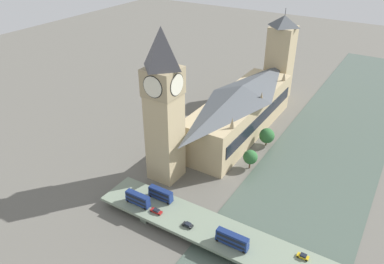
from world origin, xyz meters
TOP-DOWN VIEW (x-y plane):
  - ground_plane at (0.00, 0.00)m, footprint 600.00×600.00m
  - river_water at (-31.03, 0.00)m, footprint 50.06×360.00m
  - parliament_hall at (14.58, -8.00)m, footprint 23.62×85.11m
  - clock_tower at (25.04, 44.69)m, footprint 13.49×13.49m
  - victoria_tower at (14.63, -61.71)m, footprint 14.31×14.31m
  - road_bridge at (-31.03, 67.02)m, footprint 132.12×16.39m
  - double_decker_bus_lead at (-19.61, 70.04)m, footprint 11.55×2.53m
  - double_decker_bus_mid at (14.54, 63.25)m, footprint 10.22×2.60m
  - double_decker_bus_rear at (20.11, 70.31)m, footprint 10.34×2.53m
  - car_northbound_mid at (-41.50, 62.83)m, footprint 3.81×1.75m
  - car_northbound_tail at (-2.37, 70.39)m, footprint 3.87×1.86m
  - car_southbound_mid at (11.44, 70.39)m, footprint 4.63×1.81m
  - tree_embankment_near at (-2.78, -2.65)m, footprint 7.60×7.60m
  - tree_embankment_mid at (-3.98, 20.17)m, footprint 6.59×6.59m

SIDE VIEW (x-z plane):
  - ground_plane at x=0.00m, z-range 0.00..0.00m
  - river_water at x=-31.03m, z-range 0.00..0.30m
  - road_bridge at x=-31.03m, z-range 1.21..5.35m
  - car_southbound_mid at x=11.44m, z-range 4.13..5.55m
  - car_northbound_mid at x=-41.50m, z-range 4.13..5.59m
  - car_northbound_tail at x=-2.37m, z-range 4.13..5.63m
  - tree_embankment_near at x=-2.78m, z-range 0.84..10.14m
  - tree_embankment_mid at x=-3.98m, z-range 1.33..10.63m
  - double_decker_bus_mid at x=14.54m, z-range 4.39..9.20m
  - double_decker_bus_lead at x=-19.61m, z-range 4.38..9.39m
  - double_decker_bus_rear at x=20.11m, z-range 4.40..9.43m
  - parliament_hall at x=14.58m, z-range -0.09..26.58m
  - victoria_tower at x=14.63m, z-range -2.00..53.23m
  - clock_tower at x=25.04m, z-range 2.29..68.25m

